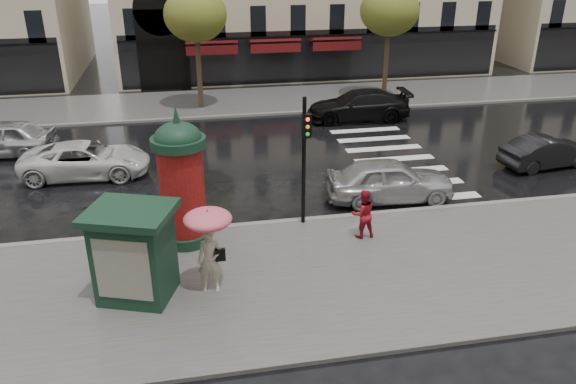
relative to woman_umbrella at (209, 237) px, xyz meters
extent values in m
plane|color=black|center=(2.63, 0.68, -1.75)|extent=(160.00, 160.00, 0.00)
cube|color=#474744|center=(2.63, 0.18, -1.69)|extent=(90.00, 7.00, 0.12)
cube|color=#474744|center=(2.63, 19.68, -1.69)|extent=(90.00, 6.00, 0.12)
cube|color=slate|center=(2.63, 3.68, -1.68)|extent=(90.00, 0.25, 0.14)
cube|color=slate|center=(2.63, 16.68, -1.68)|extent=(90.00, 0.25, 0.14)
cube|color=silver|center=(8.63, 10.28, -1.74)|extent=(3.60, 11.75, 0.01)
cylinder|color=#38281C|center=(0.63, 18.68, 0.85)|extent=(0.28, 0.28, 5.20)
ellipsoid|color=#475B1C|center=(0.63, 18.68, 3.45)|extent=(3.40, 3.40, 2.89)
cylinder|color=#38281C|center=(11.63, 18.68, 0.85)|extent=(0.28, 0.28, 5.20)
ellipsoid|color=#475B1C|center=(11.63, 18.68, 3.45)|extent=(3.40, 3.40, 2.89)
imported|color=beige|center=(0.00, 0.00, -0.70)|extent=(0.74, 0.56, 1.85)
cylinder|color=black|center=(0.00, 0.00, -0.08)|extent=(0.02, 0.02, 1.17)
ellipsoid|color=#DC2969|center=(0.00, 0.00, 0.53)|extent=(1.28, 1.28, 0.45)
cone|color=black|center=(0.00, 0.00, 0.79)|extent=(0.04, 0.04, 0.10)
cube|color=black|center=(0.27, -0.07, -0.52)|extent=(0.27, 0.12, 0.35)
imported|color=maroon|center=(4.95, 2.12, -0.81)|extent=(0.82, 0.66, 1.63)
imported|color=#571116|center=(-0.36, 3.08, -0.63)|extent=(0.97, 0.63, 1.99)
cylinder|color=#122F1F|center=(-0.62, 2.94, -1.46)|extent=(1.59, 1.59, 0.34)
cylinder|color=maroon|center=(-0.62, 2.94, 0.14)|extent=(1.37, 1.37, 2.85)
cylinder|color=#122F1F|center=(-0.62, 2.94, 1.67)|extent=(1.64, 1.64, 0.28)
ellipsoid|color=#122F1F|center=(-0.62, 2.94, 1.79)|extent=(1.41, 1.41, 0.99)
cone|color=#122F1F|center=(-0.62, 2.94, 2.53)|extent=(0.23, 0.23, 0.51)
cylinder|color=black|center=(3.31, 3.48, 0.54)|extent=(0.13, 0.13, 4.34)
cube|color=black|center=(3.33, 3.24, 1.84)|extent=(0.29, 0.22, 0.76)
cube|color=#122F1F|center=(-1.95, 0.11, -0.45)|extent=(2.18, 1.98, 2.35)
cube|color=#122F1F|center=(-1.95, 0.11, 0.84)|extent=(2.61, 2.41, 0.20)
imported|color=#B9BABE|center=(6.87, 4.88, -0.95)|extent=(4.81, 2.19, 1.60)
imported|color=black|center=(14.63, 6.81, -1.08)|extent=(4.21, 1.96, 1.34)
imported|color=silver|center=(-4.46, 9.43, -1.04)|extent=(5.21, 2.63, 1.41)
imported|color=black|center=(8.81, 14.92, -0.95)|extent=(5.57, 2.53, 1.58)
imported|color=#BBBAC0|center=(-8.51, 12.62, -0.94)|extent=(4.89, 2.40, 1.61)
camera|label=1|loc=(-0.40, -13.09, 7.12)|focal=35.00mm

